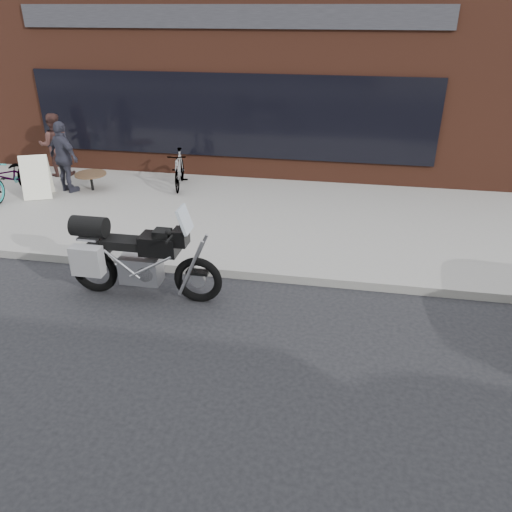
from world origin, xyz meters
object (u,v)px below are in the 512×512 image
object	(u,v)px
motorcycle	(133,258)
sandwich_sign	(36,176)
cafe_patron_right	(64,157)
cafe_table	(91,175)
bicycle_front	(10,177)
bicycle_rear	(179,169)
cafe_patron_left	(55,145)

from	to	relation	value
motorcycle	sandwich_sign	world-z (taller)	motorcycle
cafe_patron_right	cafe_table	bearing A→B (deg)	-134.30
cafe_table	cafe_patron_right	bearing A→B (deg)	-161.01
motorcycle	bicycle_front	bearing A→B (deg)	141.99
motorcycle	cafe_patron_right	size ratio (longest dim) A/B	1.49
motorcycle	bicycle_rear	bearing A→B (deg)	99.99
bicycle_front	sandwich_sign	bearing A→B (deg)	4.54
cafe_patron_left	motorcycle	bearing A→B (deg)	102.37
motorcycle	bicycle_rear	xyz separation A→B (m)	(-0.84, 4.79, -0.07)
cafe_table	motorcycle	bearing A→B (deg)	-55.86
motorcycle	cafe_patron_left	size ratio (longest dim) A/B	1.55
bicycle_rear	cafe_patron_right	distance (m)	2.64
sandwich_sign	cafe_table	xyz separation A→B (m)	(1.00, 0.63, -0.10)
cafe_table	bicycle_rear	bearing A→B (deg)	16.74
motorcycle	cafe_patron_left	xyz separation A→B (m)	(-4.23, 5.14, 0.27)
bicycle_rear	cafe_patron_left	world-z (taller)	cafe_patron_left
bicycle_rear	sandwich_sign	size ratio (longest dim) A/B	1.54
cafe_table	cafe_patron_right	distance (m)	0.69
motorcycle	bicycle_rear	distance (m)	4.86
sandwich_sign	cafe_patron_right	bearing A→B (deg)	18.93
cafe_patron_left	cafe_table	bearing A→B (deg)	118.38
motorcycle	sandwich_sign	size ratio (longest dim) A/B	2.53
sandwich_sign	cafe_patron_left	world-z (taller)	cafe_patron_left
motorcycle	cafe_patron_right	bearing A→B (deg)	129.82
bicycle_rear	cafe_table	world-z (taller)	bicycle_rear
cafe_patron_right	motorcycle	bearing A→B (deg)	156.46
bicycle_rear	cafe_patron_right	size ratio (longest dim) A/B	0.91
sandwich_sign	cafe_patron_left	xyz separation A→B (m)	(-0.39, 1.59, 0.31)
sandwich_sign	cafe_patron_left	size ratio (longest dim) A/B	0.61
sandwich_sign	bicycle_front	bearing A→B (deg)	162.59
bicycle_front	cafe_table	size ratio (longest dim) A/B	2.38
bicycle_front	bicycle_rear	xyz separation A→B (m)	(3.62, 1.29, -0.01)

